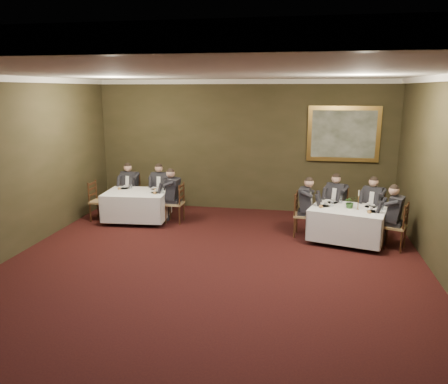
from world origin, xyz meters
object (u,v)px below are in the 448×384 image
(table_main, at_px, (347,222))
(chair_main_backright, at_px, (372,222))
(diner_main_backleft, at_px, (336,208))
(diner_main_endleft, at_px, (304,214))
(diner_main_backright, at_px, (372,213))
(diner_sec_backright, at_px, (161,195))
(chair_sec_backright, at_px, (161,203))
(chair_sec_endright, at_px, (175,211))
(table_second, at_px, (137,204))
(diner_sec_endright, at_px, (174,202))
(chair_sec_backleft, at_px, (131,202))
(painting, at_px, (343,134))
(chair_main_backleft, at_px, (335,218))
(centerpiece, at_px, (350,202))
(diner_main_endright, at_px, (395,225))
(chair_main_endright, at_px, (395,236))
(chair_main_endleft, at_px, (303,224))
(candlestick, at_px, (358,202))
(diner_sec_backleft, at_px, (131,194))
(chair_sec_endleft, at_px, (100,209))

(table_main, bearing_deg, chair_main_backright, 46.90)
(diner_main_backleft, relative_size, diner_main_endleft, 1.00)
(diner_main_backright, relative_size, diner_sec_backright, 1.00)
(chair_sec_backright, xyz_separation_m, chair_sec_endright, (0.62, -0.74, 0.00))
(chair_sec_backright, bearing_deg, diner_main_backleft, 169.47)
(table_second, distance_m, diner_sec_endright, 0.96)
(diner_main_backright, bearing_deg, chair_sec_backleft, 18.78)
(diner_sec_backright, height_order, chair_sec_endright, diner_sec_backright)
(chair_sec_backleft, relative_size, painting, 0.55)
(chair_main_backleft, bearing_deg, centerpiece, 132.62)
(table_second, bearing_deg, diner_main_endleft, -5.59)
(diner_main_endright, relative_size, chair_sec_backleft, 1.35)
(diner_main_backright, xyz_separation_m, chair_main_endright, (0.33, -0.90, -0.23))
(chair_main_endleft, bearing_deg, table_main, 80.85)
(chair_main_backleft, bearing_deg, diner_sec_endright, 30.26)
(diner_main_backleft, relative_size, candlestick, 3.09)
(diner_main_endright, distance_m, chair_sec_endright, 5.11)
(chair_main_endright, bearing_deg, diner_sec_backright, 94.92)
(table_second, distance_m, chair_sec_endright, 0.98)
(diner_main_backright, distance_m, diner_sec_backleft, 6.16)
(diner_main_backright, relative_size, diner_sec_backleft, 1.00)
(diner_sec_endright, distance_m, centerpiece, 4.21)
(chair_main_endleft, relative_size, chair_main_endright, 1.00)
(diner_main_endright, height_order, diner_sec_backright, same)
(chair_main_backleft, xyz_separation_m, chair_sec_backright, (-4.51, 0.60, 0.00))
(chair_sec_backleft, height_order, candlestick, candlestick)
(chair_sec_backleft, bearing_deg, chair_main_backright, 178.93)
(diner_sec_backright, relative_size, chair_sec_endright, 1.35)
(chair_main_backleft, bearing_deg, chair_sec_endleft, 30.97)
(chair_main_backright, xyz_separation_m, candlestick, (-0.42, -0.72, 0.64))
(diner_sec_endright, distance_m, chair_sec_endleft, 1.94)
(diner_main_backleft, height_order, diner_main_endright, same)
(diner_main_backleft, xyz_separation_m, diner_sec_backright, (-4.50, 0.60, 0.00))
(diner_main_backright, xyz_separation_m, chair_sec_endright, (-4.68, 0.09, -0.23))
(painting, bearing_deg, chair_sec_backright, -170.71)
(table_second, relative_size, diner_main_endleft, 1.21)
(chair_sec_backright, relative_size, centerpiece, 3.56)
(chair_main_backleft, xyz_separation_m, chair_sec_backleft, (-5.33, 0.54, 0.00))
(chair_main_endleft, height_order, chair_sec_endright, same)
(chair_main_backright, bearing_deg, centerpiece, 73.85)
(table_second, relative_size, diner_main_endright, 1.21)
(diner_sec_endright, xyz_separation_m, centerpiece, (4.13, -0.71, 0.39))
(chair_main_endright, distance_m, centerpiece, 1.13)
(chair_main_backleft, distance_m, candlestick, 1.19)
(diner_main_endright, bearing_deg, chair_sec_endleft, 104.99)
(chair_main_endright, distance_m, painting, 3.25)
(diner_sec_backright, bearing_deg, chair_sec_backleft, 0.68)
(table_main, bearing_deg, chair_main_endright, -15.50)
(diner_main_endright, bearing_deg, diner_sec_backleft, 97.49)
(centerpiece, bearing_deg, chair_sec_backleft, 165.86)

